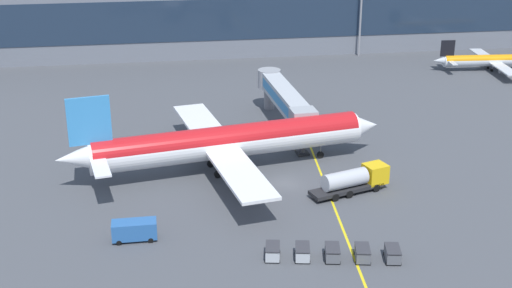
{
  "coord_description": "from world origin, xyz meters",
  "views": [
    {
      "loc": [
        -16.36,
        -82.87,
        39.19
      ],
      "look_at": [
        -3.36,
        3.53,
        4.5
      ],
      "focal_mm": 49.11,
      "sensor_mm": 36.0,
      "label": 1
    }
  ],
  "objects_px": {
    "crew_van": "(133,229)",
    "main_airliner": "(228,142)",
    "baggage_cart_4": "(393,254)",
    "baggage_cart_1": "(302,252)",
    "baggage_cart_0": "(273,251)",
    "baggage_cart_3": "(362,253)",
    "commuter_jet_near": "(497,60)",
    "baggage_cart_2": "(332,253)",
    "fuel_tanker": "(354,180)"
  },
  "relations": [
    {
      "from": "baggage_cart_0",
      "to": "baggage_cart_1",
      "type": "relative_size",
      "value": 1.0
    },
    {
      "from": "fuel_tanker",
      "to": "commuter_jet_near",
      "type": "height_order",
      "value": "commuter_jet_near"
    },
    {
      "from": "commuter_jet_near",
      "to": "baggage_cart_2",
      "type": "bearing_deg",
      "value": -127.51
    },
    {
      "from": "baggage_cart_0",
      "to": "baggage_cart_4",
      "type": "bearing_deg",
      "value": -10.7
    },
    {
      "from": "baggage_cart_1",
      "to": "baggage_cart_2",
      "type": "height_order",
      "value": "same"
    },
    {
      "from": "fuel_tanker",
      "to": "crew_van",
      "type": "height_order",
      "value": "fuel_tanker"
    },
    {
      "from": "main_airliner",
      "to": "baggage_cart_2",
      "type": "relative_size",
      "value": 15.76
    },
    {
      "from": "baggage_cart_4",
      "to": "baggage_cart_2",
      "type": "bearing_deg",
      "value": 169.3
    },
    {
      "from": "baggage_cart_3",
      "to": "baggage_cart_4",
      "type": "distance_m",
      "value": 3.2
    },
    {
      "from": "fuel_tanker",
      "to": "baggage_cart_4",
      "type": "relative_size",
      "value": 3.82
    },
    {
      "from": "crew_van",
      "to": "baggage_cart_2",
      "type": "bearing_deg",
      "value": -19.28
    },
    {
      "from": "main_airliner",
      "to": "baggage_cart_1",
      "type": "xyz_separation_m",
      "value": [
        5.27,
        -24.48,
        -3.51
      ]
    },
    {
      "from": "baggage_cart_1",
      "to": "baggage_cart_2",
      "type": "bearing_deg",
      "value": -10.7
    },
    {
      "from": "crew_van",
      "to": "main_airliner",
      "type": "bearing_deg",
      "value": 54.39
    },
    {
      "from": "main_airliner",
      "to": "baggage_cart_0",
      "type": "distance_m",
      "value": 24.24
    },
    {
      "from": "main_airliner",
      "to": "baggage_cart_4",
      "type": "bearing_deg",
      "value": -60.76
    },
    {
      "from": "baggage_cart_1",
      "to": "baggage_cart_2",
      "type": "distance_m",
      "value": 3.2
    },
    {
      "from": "baggage_cart_2",
      "to": "baggage_cart_4",
      "type": "height_order",
      "value": "same"
    },
    {
      "from": "baggage_cart_1",
      "to": "baggage_cart_4",
      "type": "height_order",
      "value": "same"
    },
    {
      "from": "crew_van",
      "to": "baggage_cart_3",
      "type": "distance_m",
      "value": 25.52
    },
    {
      "from": "baggage_cart_1",
      "to": "commuter_jet_near",
      "type": "xyz_separation_m",
      "value": [
        55.27,
        67.31,
        1.35
      ]
    },
    {
      "from": "fuel_tanker",
      "to": "baggage_cart_0",
      "type": "relative_size",
      "value": 3.82
    },
    {
      "from": "baggage_cart_3",
      "to": "baggage_cart_1",
      "type": "bearing_deg",
      "value": 169.3
    },
    {
      "from": "baggage_cart_0",
      "to": "commuter_jet_near",
      "type": "xyz_separation_m",
      "value": [
        58.41,
        66.72,
        1.35
      ]
    },
    {
      "from": "fuel_tanker",
      "to": "main_airliner",
      "type": "bearing_deg",
      "value": 148.75
    },
    {
      "from": "fuel_tanker",
      "to": "baggage_cart_0",
      "type": "bearing_deg",
      "value": -132.1
    },
    {
      "from": "crew_van",
      "to": "baggage_cart_2",
      "type": "height_order",
      "value": "crew_van"
    },
    {
      "from": "baggage_cart_3",
      "to": "commuter_jet_near",
      "type": "relative_size",
      "value": 0.11
    },
    {
      "from": "commuter_jet_near",
      "to": "baggage_cart_1",
      "type": "bearing_deg",
      "value": -129.39
    },
    {
      "from": "baggage_cart_0",
      "to": "commuter_jet_near",
      "type": "height_order",
      "value": "commuter_jet_near"
    },
    {
      "from": "baggage_cart_1",
      "to": "main_airliner",
      "type": "bearing_deg",
      "value": 102.15
    },
    {
      "from": "crew_van",
      "to": "baggage_cart_3",
      "type": "xyz_separation_m",
      "value": [
        24.23,
        -7.97,
        -0.53
      ]
    },
    {
      "from": "baggage_cart_4",
      "to": "baggage_cart_0",
      "type": "bearing_deg",
      "value": 169.3
    },
    {
      "from": "baggage_cart_1",
      "to": "baggage_cart_3",
      "type": "xyz_separation_m",
      "value": [
        6.29,
        -1.19,
        0.0
      ]
    },
    {
      "from": "fuel_tanker",
      "to": "commuter_jet_near",
      "type": "distance_m",
      "value": 69.01
    },
    {
      "from": "main_airliner",
      "to": "baggage_cart_4",
      "type": "height_order",
      "value": "main_airliner"
    },
    {
      "from": "crew_van",
      "to": "baggage_cart_1",
      "type": "xyz_separation_m",
      "value": [
        17.95,
        -6.78,
        -0.53
      ]
    },
    {
      "from": "main_airliner",
      "to": "baggage_cart_1",
      "type": "height_order",
      "value": "main_airliner"
    },
    {
      "from": "crew_van",
      "to": "baggage_cart_4",
      "type": "relative_size",
      "value": 1.73
    },
    {
      "from": "fuel_tanker",
      "to": "baggage_cart_2",
      "type": "xyz_separation_m",
      "value": [
        -6.9,
        -15.78,
        -0.96
      ]
    },
    {
      "from": "crew_van",
      "to": "baggage_cart_4",
      "type": "xyz_separation_m",
      "value": [
        27.38,
        -8.56,
        -0.53
      ]
    },
    {
      "from": "main_airliner",
      "to": "crew_van",
      "type": "height_order",
      "value": "main_airliner"
    },
    {
      "from": "crew_van",
      "to": "baggage_cart_2",
      "type": "xyz_separation_m",
      "value": [
        21.09,
        -7.38,
        -0.53
      ]
    },
    {
      "from": "baggage_cart_1",
      "to": "baggage_cart_4",
      "type": "bearing_deg",
      "value": -10.7
    },
    {
      "from": "main_airliner",
      "to": "baggage_cart_4",
      "type": "distance_m",
      "value": 30.3
    },
    {
      "from": "main_airliner",
      "to": "baggage_cart_0",
      "type": "xyz_separation_m",
      "value": [
        2.13,
        -23.89,
        -3.51
      ]
    },
    {
      "from": "fuel_tanker",
      "to": "baggage_cart_2",
      "type": "height_order",
      "value": "fuel_tanker"
    },
    {
      "from": "baggage_cart_1",
      "to": "baggage_cart_0",
      "type": "bearing_deg",
      "value": 169.3
    },
    {
      "from": "fuel_tanker",
      "to": "baggage_cart_4",
      "type": "height_order",
      "value": "fuel_tanker"
    },
    {
      "from": "baggage_cart_0",
      "to": "baggage_cart_3",
      "type": "height_order",
      "value": "same"
    }
  ]
}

